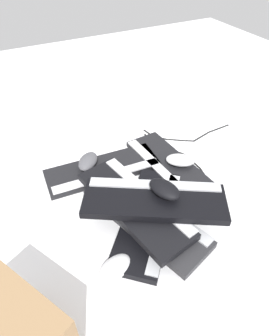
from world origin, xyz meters
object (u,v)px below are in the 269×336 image
keyboard_2 (149,218)px  mouse_0 (180,160)px  keyboard_1 (103,170)px  keyboard_3 (146,217)px  mouse_3 (88,161)px  keyboard_5 (154,200)px  mouse_1 (115,268)px  mouse_2 (165,189)px  keyboard_0 (170,167)px  keyboard_4 (134,203)px

keyboard_2 → mouse_0: mouse_0 is taller
keyboard_1 → keyboard_3: keyboard_3 is taller
mouse_3 → keyboard_5: bearing=57.9°
mouse_1 → mouse_2: (0.22, 0.11, 0.12)m
keyboard_0 → mouse_3: bearing=154.4°
mouse_3 → mouse_0: bearing=105.2°
keyboard_1 → mouse_0: 0.30m
keyboard_0 → mouse_3: (-0.29, 0.14, 0.04)m
mouse_1 → mouse_0: bearing=-164.3°
keyboard_0 → keyboard_4: 0.29m
keyboard_4 → mouse_3: bearing=99.2°
mouse_1 → mouse_3: mouse_3 is taller
keyboard_1 → mouse_2: mouse_2 is taller
keyboard_2 → keyboard_3: keyboard_3 is taller
keyboard_1 → mouse_1: size_ratio=4.08×
keyboard_1 → keyboard_3: bearing=-86.2°
mouse_0 → mouse_1: bearing=70.7°
keyboard_2 → keyboard_1: bearing=97.9°
mouse_3 → keyboard_1: bearing=97.0°
keyboard_2 → mouse_1: 0.21m
keyboard_0 → keyboard_1: 0.26m
keyboard_1 → keyboard_5: bearing=-80.4°
keyboard_4 → keyboard_5: bearing=-38.3°
keyboard_2 → mouse_3: 0.34m
keyboard_5 → keyboard_4: bearing=141.7°
keyboard_0 → mouse_0: (0.03, -0.02, 0.04)m
mouse_1 → keyboard_3: bearing=-165.1°
keyboard_0 → keyboard_1: same height
keyboard_0 → keyboard_1: (-0.24, 0.11, 0.00)m
keyboard_1 → keyboard_3: size_ratio=0.97×
keyboard_4 → mouse_2: (0.08, -0.04, 0.07)m
mouse_0 → mouse_2: mouse_2 is taller
mouse_1 → keyboard_1: bearing=-127.7°
mouse_0 → keyboard_2: bearing=71.6°
keyboard_0 → mouse_0: 0.05m
keyboard_0 → mouse_1: size_ratio=4.09×
keyboard_4 → keyboard_0: bearing=32.7°
keyboard_2 → keyboard_4: size_ratio=0.93×
keyboard_0 → keyboard_3: bearing=-138.2°
keyboard_4 → keyboard_5: 0.07m
keyboard_3 → mouse_1: size_ratio=4.22×
mouse_1 → keyboard_4: bearing=-151.9°
keyboard_5 → mouse_1: 0.23m
keyboard_1 → mouse_2: size_ratio=4.08×
keyboard_2 → mouse_0: size_ratio=3.88×
keyboard_1 → mouse_3: 0.07m
keyboard_5 → keyboard_0: bearing=45.7°
keyboard_1 → keyboard_5: keyboard_5 is taller
keyboard_4 → mouse_1: bearing=-132.8°
keyboard_5 → keyboard_3: bearing=-175.1°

